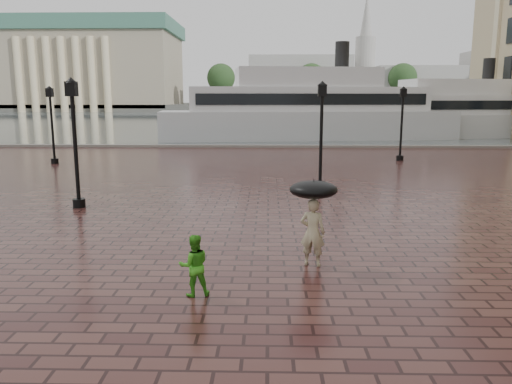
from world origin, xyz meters
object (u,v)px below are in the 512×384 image
Objects in this scene: adult_pedestrian at (313,232)px; street_lamps at (223,129)px; ferry_far at (459,114)px; ferry_near at (307,110)px; child_pedestrian at (194,265)px.

street_lamps is at bearing -59.59° from adult_pedestrian.
ferry_near is at bearing 179.75° from ferry_far.
adult_pedestrian is (3.30, -13.61, -1.53)m from street_lamps.
ferry_near is at bearing -113.35° from child_pedestrian.
ferry_near reaches higher than child_pedestrian.
ferry_far is (15.35, 2.59, -0.40)m from ferry_near.
ferry_near is at bearing 75.82° from street_lamps.
street_lamps is 0.89× the size of ferry_far.
child_pedestrian is (-2.48, -1.87, -0.18)m from adult_pedestrian.
adult_pedestrian is 3.11m from child_pedestrian.
street_lamps reaches higher than adult_pedestrian.
ferry_near is 1.17× the size of ferry_far.
adult_pedestrian is at bearing -158.88° from child_pedestrian.
ferry_near is (5.07, 38.76, 2.09)m from child_pedestrian.
street_lamps is at bearing -111.84° from ferry_near.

